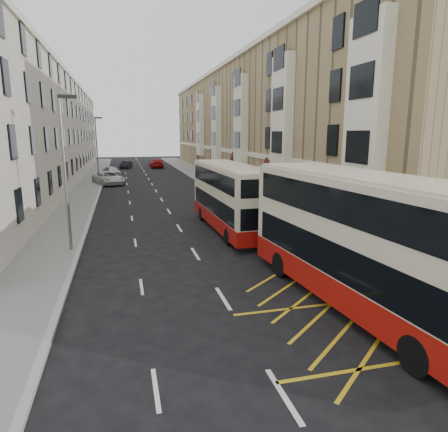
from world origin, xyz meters
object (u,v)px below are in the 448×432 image
object	(u,v)px
street_lamp_near	(65,165)
double_decker_rear	(230,197)
pedestrian_far	(437,273)
car_silver	(112,171)
white_van	(108,178)
car_red	(156,163)
street_lamp_far	(97,146)
double_decker_front	(365,242)
car_dark	(126,165)
pedestrian_near	(431,279)

from	to	relation	value
street_lamp_near	double_decker_rear	distance (m)	10.15
pedestrian_far	car_silver	xyz separation A→B (m)	(-12.82, 48.89, -0.32)
white_van	car_red	bearing A→B (deg)	51.47
car_red	car_silver	bearing A→B (deg)	60.22
double_decker_rear	street_lamp_far	bearing A→B (deg)	107.72
street_lamp_far	double_decker_front	xyz separation A→B (m)	(10.99, -40.07, -2.15)
double_decker_front	car_silver	world-z (taller)	double_decker_front
pedestrian_far	car_silver	distance (m)	50.55
street_lamp_far	car_red	distance (m)	24.27
car_silver	street_lamp_near	bearing A→B (deg)	-112.07
street_lamp_near	street_lamp_far	bearing A→B (deg)	90.00
street_lamp_near	pedestrian_far	distance (m)	17.77
street_lamp_far	white_van	world-z (taller)	street_lamp_far
double_decker_rear	car_red	bearing A→B (deg)	89.19
street_lamp_far	double_decker_rear	world-z (taller)	street_lamp_far
street_lamp_near	car_dark	bearing A→B (deg)	86.04
street_lamp_far	double_decker_rear	size ratio (longest dim) A/B	0.74
white_van	car_dark	distance (m)	22.91
double_decker_rear	car_dark	bearing A→B (deg)	95.43
car_silver	double_decker_rear	bearing A→B (deg)	-97.40
street_lamp_far	double_decker_rear	xyz separation A→B (m)	(9.50, -27.39, -2.45)
street_lamp_far	pedestrian_near	xyz separation A→B (m)	(13.62, -40.44, -3.61)
white_van	car_red	xyz separation A→B (m)	(7.83, 23.08, -0.00)
white_van	pedestrian_near	bearing A→B (deg)	-92.30
car_dark	pedestrian_far	bearing A→B (deg)	-64.45
street_lamp_far	car_red	bearing A→B (deg)	67.98
car_dark	car_red	world-z (taller)	car_red
white_van	car_silver	world-z (taller)	white_van
street_lamp_far	double_decker_front	world-z (taller)	street_lamp_far
car_silver	white_van	bearing A→B (deg)	-111.37
street_lamp_near	car_silver	bearing A→B (deg)	87.97
white_van	car_dark	xyz separation A→B (m)	(2.44, 22.77, -0.15)
street_lamp_far	double_decker_rear	distance (m)	29.09
pedestrian_near	street_lamp_near	bearing A→B (deg)	-68.92
car_red	double_decker_rear	bearing A→B (deg)	90.40
pedestrian_far	pedestrian_near	bearing A→B (deg)	68.74
street_lamp_near	street_lamp_far	distance (m)	30.00
street_lamp_far	pedestrian_far	bearing A→B (deg)	-70.49
street_lamp_far	pedestrian_near	size ratio (longest dim) A/B	4.56
pedestrian_near	car_red	xyz separation A→B (m)	(-4.63, 62.66, -0.22)
street_lamp_near	double_decker_front	bearing A→B (deg)	-42.49
double_decker_front	car_dark	distance (m)	62.44
street_lamp_near	car_dark	size ratio (longest dim) A/B	2.01
pedestrian_near	car_red	distance (m)	62.83
white_van	car_silver	bearing A→B (deg)	68.89
street_lamp_near	car_silver	xyz separation A→B (m)	(1.37, 38.82, -3.89)
street_lamp_far	double_decker_front	bearing A→B (deg)	-74.66
double_decker_rear	pedestrian_near	world-z (taller)	double_decker_rear
pedestrian_near	pedestrian_far	distance (m)	0.69
white_van	car_red	size ratio (longest dim) A/B	1.05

